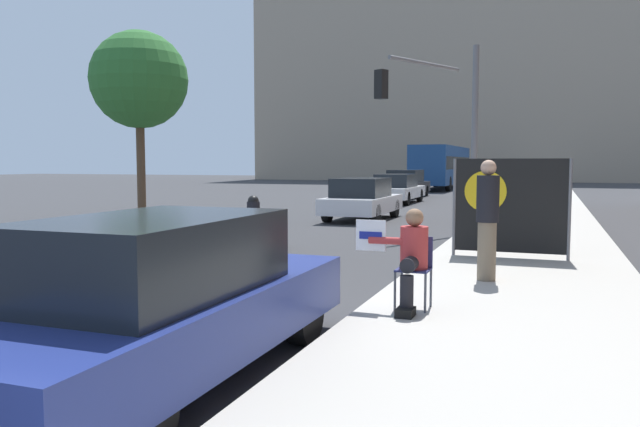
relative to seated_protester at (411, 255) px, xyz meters
name	(u,v)px	position (x,y,z in m)	size (l,w,h in m)	color
ground_plane	(137,342)	(-2.62, -1.88, -0.82)	(160.00, 160.00, 0.00)	#38383A
sidewalk_curb	(535,223)	(1.17, 13.12, -0.75)	(3.60, 90.00, 0.15)	#B7B2A8
building_backdrop_far	(493,62)	(-4.62, 63.92, 12.04)	(52.00, 12.00, 25.73)	gray
seated_protester	(411,255)	(0.00, 0.00, 0.00)	(0.92, 0.77, 1.23)	#474C56
jogger_on_sidewalk	(487,219)	(0.69, 2.29, 0.27)	(0.34, 0.34, 1.84)	#756651
protest_banner	(509,205)	(0.86, 4.78, 0.32)	(2.14, 0.06, 1.87)	slate
traffic_light_pole	(433,108)	(-1.49, 9.76, 2.63)	(3.13, 2.90, 4.80)	slate
parked_car_curbside	(163,300)	(-1.60, -2.85, -0.08)	(1.71, 4.64, 1.49)	navy
car_on_road_nearest	(362,199)	(-4.42, 12.90, -0.11)	(1.84, 4.19, 1.43)	silver
car_on_road_midblock	(397,189)	(-5.32, 21.83, -0.12)	(1.83, 4.80, 1.40)	white
car_on_road_distant	(406,184)	(-6.01, 27.02, -0.06)	(1.87, 4.76, 1.54)	black
city_bus_on_road	(442,165)	(-5.97, 38.95, 0.97)	(2.52, 12.44, 3.11)	navy
motorcycle_on_road	(254,228)	(-4.42, 4.67, -0.29)	(0.28, 2.25, 1.24)	navy
street_tree_near_curb	(139,80)	(-11.18, 9.93, 3.81)	(3.18, 3.18, 6.25)	brown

